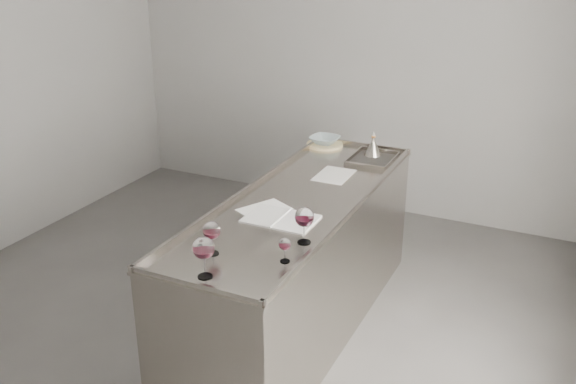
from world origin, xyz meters
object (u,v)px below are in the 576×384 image
at_px(wine_funnel, 373,148).
at_px(ceramic_bowl, 325,140).
at_px(wine_glass_right, 304,218).
at_px(counter, 299,265).
at_px(wine_glass_middle, 204,249).
at_px(wine_glass_small, 285,245).
at_px(notebook, 281,219).
at_px(wine_glass_left, 212,231).

bearing_deg(wine_funnel, ceramic_bowl, 172.08).
height_order(wine_glass_right, ceramic_bowl, wine_glass_right).
bearing_deg(counter, wine_glass_right, -62.71).
relative_size(wine_glass_middle, ceramic_bowl, 0.95).
bearing_deg(wine_funnel, wine_glass_small, -85.70).
height_order(counter, wine_funnel, wine_funnel).
xyz_separation_m(wine_glass_middle, wine_glass_small, (0.28, 0.31, -0.06)).
relative_size(ceramic_bowl, wine_funnel, 1.18).
height_order(wine_glass_middle, wine_funnel, wine_glass_middle).
xyz_separation_m(notebook, ceramic_bowl, (-0.30, 1.40, 0.04)).
bearing_deg(wine_glass_middle, ceramic_bowl, 97.03).
distance_m(wine_glass_small, ceramic_bowl, 1.93).
bearing_deg(wine_glass_left, counter, 83.17).
height_order(notebook, wine_funnel, wine_funnel).
relative_size(counter, wine_glass_middle, 11.37).
distance_m(wine_glass_middle, wine_funnel, 2.11).
xyz_separation_m(counter, notebook, (0.03, -0.32, 0.47)).
bearing_deg(wine_glass_right, ceramic_bowl, 108.84).
bearing_deg(wine_glass_small, notebook, 118.67).
height_order(wine_glass_left, wine_funnel, wine_funnel).
bearing_deg(wine_glass_middle, wine_glass_left, 113.02).
distance_m(wine_glass_left, wine_funnel, 1.90).
bearing_deg(wine_funnel, notebook, -94.70).
xyz_separation_m(wine_glass_small, notebook, (-0.25, 0.45, -0.09)).
height_order(wine_glass_small, notebook, wine_glass_small).
bearing_deg(wine_glass_small, wine_funnel, 94.30).
relative_size(wine_glass_left, wine_glass_middle, 0.87).
bearing_deg(ceramic_bowl, wine_glass_small, -73.45).
xyz_separation_m(wine_glass_middle, ceramic_bowl, (-0.27, 2.16, -0.10)).
xyz_separation_m(counter, wine_glass_right, (0.27, -0.53, 0.62)).
bearing_deg(wine_glass_small, wine_glass_middle, -132.50).
relative_size(wine_glass_left, ceramic_bowl, 0.82).
relative_size(notebook, wine_funnel, 2.15).
distance_m(wine_glass_small, notebook, 0.52).
bearing_deg(wine_glass_middle, notebook, 87.09).
height_order(counter, ceramic_bowl, ceramic_bowl).
bearing_deg(counter, ceramic_bowl, 104.31).
distance_m(counter, wine_glass_middle, 1.25).
relative_size(wine_glass_middle, wine_funnel, 1.11).
relative_size(counter, ceramic_bowl, 10.75).
distance_m(wine_glass_small, wine_funnel, 1.80).
height_order(wine_glass_left, wine_glass_middle, wine_glass_middle).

